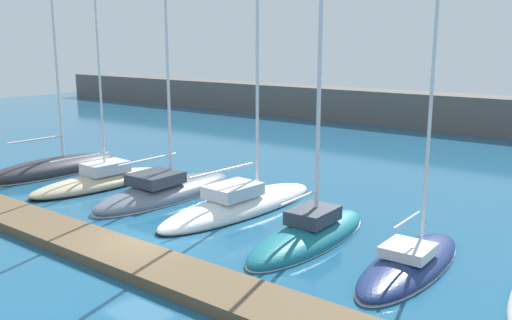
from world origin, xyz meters
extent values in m
plane|color=#1E567A|center=(0.00, 0.00, 0.00)|extent=(120.00, 120.00, 0.00)
cube|color=brown|center=(0.00, -1.33, 0.19)|extent=(32.67, 2.23, 0.38)
cube|color=#5B5651|center=(0.00, 35.70, 1.57)|extent=(108.00, 3.68, 3.14)
ellipsoid|color=#2D2D33|center=(-13.54, 4.73, 0.35)|extent=(2.69, 8.23, 1.18)
ellipsoid|color=silver|center=(-13.54, 4.73, 0.02)|extent=(2.72, 8.32, 0.12)
cylinder|color=silver|center=(-13.53, 5.40, 9.50)|extent=(0.16, 0.16, 17.13)
cylinder|color=silver|center=(-13.56, 3.72, 2.16)|extent=(0.19, 3.32, 0.11)
ellipsoid|color=beige|center=(-8.95, 4.59, 0.21)|extent=(2.90, 8.11, 0.92)
ellipsoid|color=black|center=(-8.95, 4.59, 0.02)|extent=(2.93, 8.19, 0.12)
cylinder|color=silver|center=(-8.93, 4.94, 8.20)|extent=(0.12, 0.12, 15.06)
cylinder|color=silver|center=(-9.01, 3.53, 1.77)|extent=(0.28, 3.40, 0.08)
cube|color=silver|center=(-8.93, 4.97, 0.96)|extent=(1.69, 2.35, 0.59)
ellipsoid|color=slate|center=(-4.62, 5.40, 0.22)|extent=(2.95, 8.84, 1.16)
ellipsoid|color=silver|center=(-4.62, 5.40, 0.02)|extent=(2.98, 8.93, 0.12)
cylinder|color=silver|center=(-4.63, 5.76, 7.60)|extent=(0.14, 0.14, 13.60)
cylinder|color=silver|center=(-4.60, 4.29, 2.09)|extent=(0.16, 3.63, 0.10)
cube|color=#333842|center=(-4.61, 4.70, 1.07)|extent=(2.06, 2.32, 0.54)
ellipsoid|color=white|center=(-0.23, 5.95, 0.15)|extent=(3.12, 9.80, 1.18)
ellipsoid|color=black|center=(-0.23, 5.95, 0.02)|extent=(3.16, 9.90, 0.12)
cylinder|color=silver|center=(-0.29, 4.78, 2.08)|extent=(0.32, 3.89, 0.10)
cube|color=silver|center=(-0.26, 5.44, 1.03)|extent=(1.84, 2.55, 0.56)
ellipsoid|color=#19707F|center=(4.48, 4.44, 0.15)|extent=(2.53, 7.65, 1.12)
ellipsoid|color=silver|center=(4.48, 4.44, 0.02)|extent=(2.55, 7.73, 0.12)
cylinder|color=silver|center=(4.47, 4.94, 7.45)|extent=(0.16, 0.16, 13.47)
cylinder|color=silver|center=(4.51, 3.74, 1.92)|extent=(0.19, 2.61, 0.11)
cube|color=#333842|center=(4.48, 4.70, 0.98)|extent=(1.53, 2.10, 0.54)
ellipsoid|color=navy|center=(8.66, 4.30, 0.16)|extent=(2.32, 7.11, 0.81)
ellipsoid|color=silver|center=(8.66, 4.30, 0.02)|extent=(2.34, 7.18, 0.12)
cylinder|color=silver|center=(8.64, 5.34, 6.75)|extent=(0.12, 0.12, 12.38)
cylinder|color=silver|center=(8.68, 3.78, 1.87)|extent=(0.14, 2.19, 0.09)
cube|color=silver|center=(8.67, 4.04, 0.74)|extent=(1.58, 1.64, 0.36)
camera|label=1|loc=(15.51, -12.96, 7.59)|focal=38.93mm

